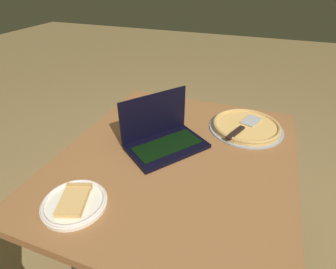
{
  "coord_description": "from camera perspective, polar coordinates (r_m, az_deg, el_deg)",
  "views": [
    {
      "loc": [
        0.89,
        0.28,
        1.43
      ],
      "look_at": [
        -0.04,
        -0.06,
        0.81
      ],
      "focal_mm": 28.31,
      "sensor_mm": 36.0,
      "label": 1
    }
  ],
  "objects": [
    {
      "name": "table_knife",
      "position": [
        1.52,
        -3.48,
        5.38
      ],
      "size": [
        0.17,
        0.18,
        0.01
      ],
      "color": "beige",
      "rests_on": "dining_table"
    },
    {
      "name": "pizza_tray",
      "position": [
        1.39,
        16.46,
        1.76
      ],
      "size": [
        0.37,
        0.37,
        0.03
      ],
      "color": "#93959D",
      "rests_on": "dining_table"
    },
    {
      "name": "pizza_plate",
      "position": [
        0.99,
        -19.5,
        -13.55
      ],
      "size": [
        0.22,
        0.22,
        0.04
      ],
      "color": "white",
      "rests_on": "dining_table"
    },
    {
      "name": "laptop",
      "position": [
        1.2,
        -1.17,
        -0.27
      ],
      "size": [
        0.4,
        0.38,
        0.23
      ],
      "color": "black",
      "rests_on": "dining_table"
    },
    {
      "name": "dining_table",
      "position": [
        1.21,
        1.94,
        -6.96
      ],
      "size": [
        1.14,
        0.98,
        0.74
      ],
      "color": "brown",
      "rests_on": "ground_plane"
    },
    {
      "name": "ground_plane",
      "position": [
        1.71,
        1.49,
        -24.48
      ],
      "size": [
        12.0,
        12.0,
        0.0
      ],
      "primitive_type": "plane",
      "color": "olive"
    }
  ]
}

